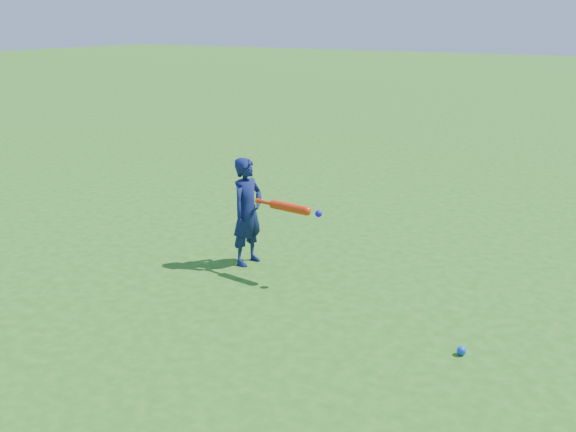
{
  "coord_description": "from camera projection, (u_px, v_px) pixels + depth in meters",
  "views": [
    {
      "loc": [
        3.6,
        -5.46,
        2.38
      ],
      "look_at": [
        0.59,
        -0.54,
        0.59
      ],
      "focal_mm": 40.0,
      "sensor_mm": 36.0,
      "label": 1
    }
  ],
  "objects": [
    {
      "name": "child",
      "position": [
        248.0,
        212.0,
        6.34
      ],
      "size": [
        0.29,
        0.41,
        1.08
      ],
      "primitive_type": "imported",
      "rotation": [
        0.0,
        0.0,
        1.49
      ],
      "color": "#10174C",
      "rests_on": "ground"
    },
    {
      "name": "bat_swing",
      "position": [
        292.0,
        208.0,
        5.93
      ],
      "size": [
        0.75,
        0.13,
        0.08
      ],
      "rotation": [
        0.0,
        0.0,
        -0.09
      ],
      "color": "red",
      "rests_on": "ground"
    },
    {
      "name": "ground",
      "position": [
        268.0,
        247.0,
        6.95
      ],
      "size": [
        80.0,
        80.0,
        0.0
      ],
      "primitive_type": "plane",
      "color": "#215F16",
      "rests_on": "ground"
    },
    {
      "name": "ground_ball_blue",
      "position": [
        461.0,
        351.0,
        4.71
      ],
      "size": [
        0.07,
        0.07,
        0.07
      ],
      "primitive_type": "sphere",
      "color": "blue",
      "rests_on": "ground"
    }
  ]
}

